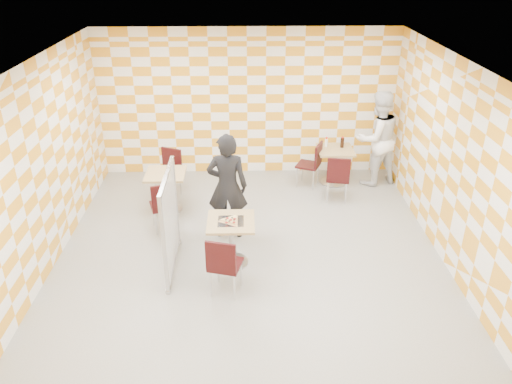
# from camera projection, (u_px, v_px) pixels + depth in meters

# --- Properties ---
(room_shell) EXTENTS (7.00, 7.00, 7.00)m
(room_shell) POSITION_uv_depth(u_px,v_px,m) (249.00, 161.00, 7.46)
(room_shell) COLOR gray
(room_shell) RESTS_ON ground
(main_table) EXTENTS (0.70, 0.70, 0.75)m
(main_table) POSITION_uv_depth(u_px,v_px,m) (231.00, 235.00, 7.47)
(main_table) COLOR tan
(main_table) RESTS_ON ground
(second_table) EXTENTS (0.70, 0.70, 0.75)m
(second_table) POSITION_uv_depth(u_px,v_px,m) (335.00, 160.00, 10.00)
(second_table) COLOR tan
(second_table) RESTS_ON ground
(empty_table) EXTENTS (0.70, 0.70, 0.75)m
(empty_table) POSITION_uv_depth(u_px,v_px,m) (166.00, 185.00, 8.99)
(empty_table) COLOR tan
(empty_table) RESTS_ON ground
(chair_main_front) EXTENTS (0.52, 0.52, 0.92)m
(chair_main_front) POSITION_uv_depth(u_px,v_px,m) (223.00, 263.00, 6.76)
(chair_main_front) COLOR black
(chair_main_front) RESTS_ON ground
(chair_second_front) EXTENTS (0.49, 0.50, 0.92)m
(chair_second_front) POSITION_uv_depth(u_px,v_px,m) (338.00, 175.00, 9.27)
(chair_second_front) COLOR black
(chair_second_front) RESTS_ON ground
(chair_second_side) EXTENTS (0.56, 0.56, 0.92)m
(chair_second_side) POSITION_uv_depth(u_px,v_px,m) (313.00, 161.00, 9.86)
(chair_second_side) COLOR black
(chair_second_side) RESTS_ON ground
(chair_empty_near) EXTENTS (0.53, 0.54, 0.92)m
(chair_empty_near) POSITION_uv_depth(u_px,v_px,m) (164.00, 203.00, 8.29)
(chair_empty_near) COLOR black
(chair_empty_near) RESTS_ON ground
(chair_empty_far) EXTENTS (0.56, 0.56, 0.92)m
(chair_empty_far) POSITION_uv_depth(u_px,v_px,m) (170.00, 169.00, 9.54)
(chair_empty_far) COLOR black
(chair_empty_far) RESTS_ON ground
(partition) EXTENTS (0.08, 1.38, 1.55)m
(partition) POSITION_uv_depth(u_px,v_px,m) (170.00, 222.00, 7.25)
(partition) COLOR white
(partition) RESTS_ON ground
(man_dark) EXTENTS (0.68, 0.46, 1.80)m
(man_dark) POSITION_uv_depth(u_px,v_px,m) (227.00, 187.00, 8.04)
(man_dark) COLOR black
(man_dark) RESTS_ON ground
(man_white) EXTENTS (1.12, 1.00, 1.91)m
(man_white) POSITION_uv_depth(u_px,v_px,m) (377.00, 139.00, 9.83)
(man_white) COLOR white
(man_white) RESTS_ON ground
(pizza_on_foil) EXTENTS (0.40, 0.40, 0.04)m
(pizza_on_foil) POSITION_uv_depth(u_px,v_px,m) (231.00, 220.00, 7.34)
(pizza_on_foil) COLOR silver
(pizza_on_foil) RESTS_ON main_table
(sport_bottle) EXTENTS (0.06, 0.06, 0.20)m
(sport_bottle) POSITION_uv_depth(u_px,v_px,m) (326.00, 142.00, 9.98)
(sport_bottle) COLOR white
(sport_bottle) RESTS_ON second_table
(soda_bottle) EXTENTS (0.07, 0.07, 0.23)m
(soda_bottle) POSITION_uv_depth(u_px,v_px,m) (342.00, 142.00, 9.93)
(soda_bottle) COLOR black
(soda_bottle) RESTS_ON second_table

